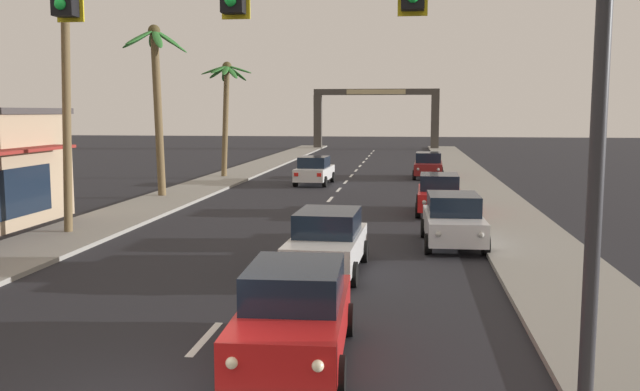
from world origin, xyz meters
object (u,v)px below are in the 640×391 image
sedan_lead_at_stop_bar (294,313)px  sedan_oncoming_far (314,170)px  palm_left_third (157,83)px  town_gateway_arch (376,110)px  palm_left_farthest (226,94)px  sedan_parked_mid_kerb (428,165)px  sedan_parked_nearest_kerb (439,194)px  traffic_signal_mast (353,30)px  sedan_third_in_queue (327,241)px  palm_left_second (64,13)px  sedan_parked_far_kerb (453,220)px

sedan_lead_at_stop_bar → sedan_oncoming_far: 29.01m
palm_left_third → town_gateway_arch: bearing=79.7°
palm_left_farthest → town_gateway_arch: 37.65m
sedan_parked_mid_kerb → sedan_parked_nearest_kerb: bearing=-89.9°
traffic_signal_mast → town_gateway_arch: size_ratio=0.71×
sedan_third_in_queue → sedan_oncoming_far: bearing=98.7°
sedan_third_in_queue → town_gateway_arch: size_ratio=0.31×
palm_left_second → palm_left_third: palm_left_second is taller
palm_left_second → town_gateway_arch: palm_left_second is taller
sedan_parked_nearest_kerb → sedan_parked_mid_kerb: same height
sedan_parked_mid_kerb → palm_left_farthest: (-13.03, -1.78, 4.58)m
sedan_lead_at_stop_bar → sedan_parked_far_kerb: same height
sedan_parked_nearest_kerb → traffic_signal_mast: bearing=-96.2°
sedan_parked_far_kerb → town_gateway_arch: town_gateway_arch is taller
traffic_signal_mast → sedan_parked_nearest_kerb: 20.15m
sedan_parked_far_kerb → palm_left_third: bearing=142.6°
traffic_signal_mast → palm_left_second: (-10.83, 12.50, 2.17)m
sedan_parked_far_kerb → sedan_third_in_queue: bearing=-130.6°
sedan_parked_mid_kerb → town_gateway_arch: town_gateway_arch is taller
sedan_parked_nearest_kerb → palm_left_second: palm_left_second is taller
sedan_lead_at_stop_bar → sedan_parked_far_kerb: bearing=72.5°
sedan_lead_at_stop_bar → palm_left_second: size_ratio=0.45×
sedan_third_in_queue → palm_left_farthest: palm_left_farthest is taller
sedan_parked_nearest_kerb → palm_left_third: size_ratio=0.52×
sedan_parked_mid_kerb → town_gateway_arch: size_ratio=0.31×
sedan_lead_at_stop_bar → sedan_parked_far_kerb: size_ratio=1.00×
sedan_parked_nearest_kerb → sedan_parked_mid_kerb: bearing=90.1°
sedan_parked_mid_kerb → traffic_signal_mast: bearing=-93.4°
sedan_lead_at_stop_bar → sedan_parked_mid_kerb: same height
sedan_third_in_queue → palm_left_third: bearing=124.7°
sedan_parked_nearest_kerb → sedan_parked_far_kerb: 7.09m
sedan_lead_at_stop_bar → sedan_parked_nearest_kerb: bearing=79.7°
sedan_oncoming_far → palm_left_second: (-6.09, -17.85, 6.80)m
sedan_parked_mid_kerb → sedan_parked_far_kerb: 22.84m
sedan_parked_far_kerb → palm_left_second: size_ratio=0.45×
sedan_parked_far_kerb → palm_left_second: 14.77m
traffic_signal_mast → sedan_parked_nearest_kerb: size_ratio=2.31×
sedan_third_in_queue → sedan_oncoming_far: same height
palm_left_farthest → traffic_signal_mast: bearing=-71.9°
traffic_signal_mast → sedan_lead_at_stop_bar: bearing=125.6°
traffic_signal_mast → palm_left_third: (-11.62, 23.02, 0.24)m
palm_left_third → town_gateway_arch: 48.04m
sedan_third_in_queue → sedan_oncoming_far: 22.42m
palm_left_farthest → sedan_third_in_queue: bearing=-69.2°
sedan_third_in_queue → palm_left_third: size_ratio=0.52×
sedan_parked_nearest_kerb → town_gateway_arch: size_ratio=0.31×
sedan_parked_far_kerb → sedan_lead_at_stop_bar: bearing=-107.5°
palm_left_second → palm_left_third: size_ratio=1.16×
sedan_third_in_queue → sedan_parked_nearest_kerb: bearing=72.9°
sedan_third_in_queue → palm_left_farthest: size_ratio=0.60×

